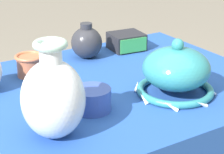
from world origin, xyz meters
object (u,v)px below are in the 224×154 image
(pot_squat_cobalt, at_px, (92,99))
(vase_dome_bell, at_px, (176,72))
(vase_tall_bulbous, at_px, (53,97))
(mosaic_tile_box, at_px, (127,41))
(jar_round_charcoal, at_px, (87,42))
(cup_wide_terracotta, at_px, (30,64))

(pot_squat_cobalt, bearing_deg, vase_dome_bell, -7.63)
(vase_tall_bulbous, relative_size, mosaic_tile_box, 1.81)
(mosaic_tile_box, bearing_deg, vase_dome_bell, -98.29)
(mosaic_tile_box, bearing_deg, vase_tall_bulbous, -132.32)
(vase_tall_bulbous, distance_m, jar_round_charcoal, 0.58)
(vase_tall_bulbous, height_order, vase_dome_bell, vase_tall_bulbous)
(mosaic_tile_box, bearing_deg, cup_wide_terracotta, -165.71)
(jar_round_charcoal, bearing_deg, vase_dome_bell, -80.92)
(mosaic_tile_box, relative_size, cup_wide_terracotta, 1.42)
(vase_tall_bulbous, xyz_separation_m, jar_round_charcoal, (0.35, 0.47, -0.05))
(cup_wide_terracotta, xyz_separation_m, pot_squat_cobalt, (0.05, -0.33, -0.01))
(vase_dome_bell, height_order, pot_squat_cobalt, vase_dome_bell)
(cup_wide_terracotta, bearing_deg, pot_squat_cobalt, -81.91)
(vase_dome_bell, distance_m, jar_round_charcoal, 0.43)
(vase_dome_bell, relative_size, mosaic_tile_box, 1.80)
(cup_wide_terracotta, height_order, pot_squat_cobalt, cup_wide_terracotta)
(vase_dome_bell, bearing_deg, cup_wide_terracotta, 130.71)
(vase_dome_bell, relative_size, cup_wide_terracotta, 2.55)
(cup_wide_terracotta, bearing_deg, mosaic_tile_box, 8.03)
(pot_squat_cobalt, bearing_deg, jar_round_charcoal, 62.74)
(jar_round_charcoal, distance_m, pot_squat_cobalt, 0.44)
(cup_wide_terracotta, bearing_deg, jar_round_charcoal, 13.29)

